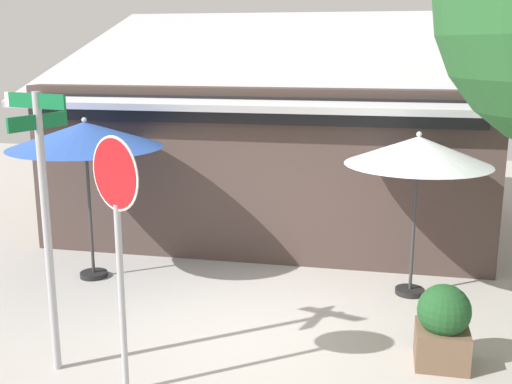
% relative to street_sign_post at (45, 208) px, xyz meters
% --- Properties ---
extents(ground_plane, '(28.00, 28.00, 0.10)m').
position_rel_street_sign_post_xyz_m(ground_plane, '(1.99, 1.43, -1.98)').
color(ground_plane, '#ADA8A0').
extents(cafe_building, '(8.56, 5.94, 4.47)m').
position_rel_street_sign_post_xyz_m(cafe_building, '(1.44, 6.70, -0.34)').
color(cafe_building, '#473833').
rests_on(cafe_building, ground).
extents(street_sign_post, '(0.84, 0.78, 3.21)m').
position_rel_street_sign_post_xyz_m(street_sign_post, '(0.00, 0.00, 0.00)').
color(street_sign_post, '#A8AAB2').
rests_on(street_sign_post, ground).
extents(stop_sign, '(0.67, 0.41, 2.81)m').
position_rel_street_sign_post_xyz_m(stop_sign, '(0.99, -0.31, 0.02)').
color(stop_sign, '#A8AAB2').
rests_on(stop_sign, ground).
extents(patio_umbrella_royal_blue_left, '(2.40, 2.40, 2.60)m').
position_rel_street_sign_post_xyz_m(patio_umbrella_royal_blue_left, '(-0.92, 2.83, 0.38)').
color(patio_umbrella_royal_blue_left, black).
rests_on(patio_umbrella_royal_blue_left, ground).
extents(patio_umbrella_ivory_center, '(2.12, 2.12, 2.48)m').
position_rel_street_sign_post_xyz_m(patio_umbrella_ivory_center, '(4.11, 3.15, 0.25)').
color(patio_umbrella_ivory_center, black).
rests_on(patio_umbrella_ivory_center, ground).
extents(sidewalk_planter, '(0.62, 0.62, 0.98)m').
position_rel_street_sign_post_xyz_m(sidewalk_planter, '(4.39, 1.02, -1.44)').
color(sidewalk_planter, brown).
rests_on(sidewalk_planter, ground).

